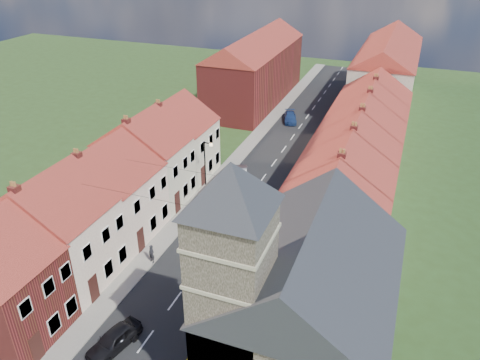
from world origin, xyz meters
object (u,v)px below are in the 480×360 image
Objects in this scene: church at (297,295)px; car_far at (290,117)px; pedestrian_left at (152,254)px; lamppost at (206,167)px; car_near at (114,340)px; pedestrian_right at (231,328)px; car_mid at (240,176)px.

church reaches higher than car_far.
pedestrian_left is at bearing 155.68° from church.
lamppost is 3.84× the size of pedestrian_left.
car_near is 42.31m from car_far.
church is 12.34m from car_near.
church reaches higher than car_near.
pedestrian_right reaches higher than car_far.
car_mid is 15.29m from pedestrian_left.
pedestrian_right is at bearing 168.76° from church.
church is 3.76× the size of car_far.
lamppost reaches higher than car_mid.
car_far is (-0.23, 42.31, -0.07)m from car_near.
car_near is at bearing -167.65° from church.
car_far is (-11.15, 39.92, -5.29)m from church.
pedestrian_left is at bearing -40.99° from pedestrian_right.
church reaches higher than pedestrian_right.
lamppost is (-13.17, 16.68, -2.34)m from church.
pedestrian_left is (-13.06, 5.90, -4.98)m from church.
car_mid is 2.59× the size of pedestrian_right.
church reaches higher than pedestrian_left.
car_near is at bearing -60.24° from pedestrian_left.
pedestrian_left is at bearing -115.09° from car_mid.
car_mid is at bearing 118.37° from church.
lamppost is at bearing 105.89° from pedestrian_left.
car_near is 7.38m from pedestrian_right.
car_far is 2.50× the size of pedestrian_right.
pedestrian_right is at bearing -14.66° from pedestrian_left.
lamppost is 5.56m from car_mid.
car_near is (2.25, -19.07, -2.88)m from lamppost.
car_mid is at bearing 105.01° from car_near.
pedestrian_left reaches higher than car_far.
church is 15.17m from pedestrian_left.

